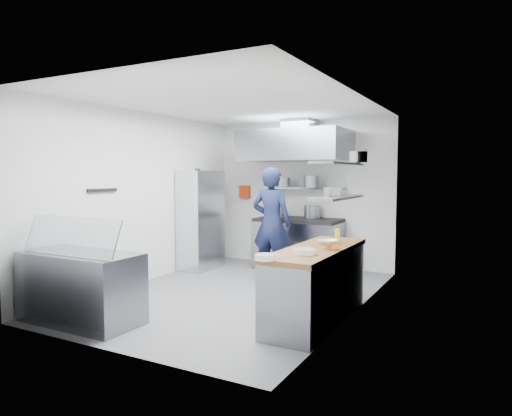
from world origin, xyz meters
The scene contains 35 objects.
floor centered at (0.00, 0.00, 0.00)m, with size 5.00×5.00×0.00m, color #5C5C5E.
ceiling centered at (0.00, 0.00, 2.80)m, with size 5.00×5.00×0.00m, color silver.
wall_back centered at (0.00, 2.50, 1.40)m, with size 3.60×0.02×2.80m, color white.
wall_front centered at (0.00, -2.50, 1.40)m, with size 3.60×0.02×2.80m, color white.
wall_left centered at (-1.80, 0.00, 1.40)m, with size 5.00×0.02×2.80m, color white.
wall_right centered at (1.80, 0.00, 1.40)m, with size 5.00×0.02×2.80m, color white.
gas_range centered at (0.10, 2.10, 0.45)m, with size 1.60×0.80×0.90m, color gray.
cooktop centered at (0.10, 2.10, 0.93)m, with size 1.57×0.78×0.06m, color black.
stock_pot_left centered at (-0.33, 2.12, 1.06)m, with size 0.25×0.25×0.20m, color slate.
stock_pot_mid centered at (0.30, 2.27, 1.08)m, with size 0.30×0.30×0.24m, color slate.
over_range_shelf centered at (0.10, 2.34, 1.52)m, with size 1.60×0.30×0.04m, color gray.
shelf_pot_a centered at (-0.23, 2.13, 1.63)m, with size 0.27×0.27×0.18m, color slate.
shelf_pot_b centered at (0.32, 2.16, 1.65)m, with size 0.27×0.27×0.22m, color slate.
extractor_hood centered at (0.10, 1.93, 2.30)m, with size 1.90×1.15×0.55m, color gray.
hood_duct centered at (0.10, 2.15, 2.68)m, with size 0.55×0.55×0.24m, color slate.
red_firebox centered at (-1.25, 2.44, 1.42)m, with size 0.22×0.10×0.26m, color #B7310E.
chef centered at (0.00, 1.15, 0.95)m, with size 0.70×0.46×1.91m, color #121937.
wire_rack centered at (-1.53, 1.27, 0.93)m, with size 0.50×0.90×1.85m, color silver.
rack_bin_a centered at (-1.53, 1.10, 0.80)m, with size 0.16×0.21×0.18m, color white.
rack_bin_b centered at (-1.53, 1.26, 1.30)m, with size 0.15×0.20×0.17m, color yellow.
rack_jar centered at (-1.48, 1.10, 1.80)m, with size 0.10×0.10×0.18m, color black.
knife_strip centered at (-1.78, -0.90, 1.55)m, with size 0.04×0.55×0.05m, color black.
prep_counter_base centered at (1.48, -0.60, 0.42)m, with size 0.62×2.00×0.84m, color gray.
prep_counter_top centered at (1.48, -0.60, 0.87)m, with size 0.65×2.04×0.06m, color brown.
plate_stack_a centered at (1.29, -1.60, 0.93)m, with size 0.22×0.22×0.06m, color white.
plate_stack_b centered at (1.52, -1.09, 0.93)m, with size 0.24×0.24×0.06m, color white.
copper_pan centered at (1.68, -0.66, 0.93)m, with size 0.17×0.17×0.06m, color #B66533.
squeeze_bottle centered at (1.56, -0.06, 0.99)m, with size 0.06×0.06×0.18m, color yellow.
mixing_bowl centered at (1.51, -0.29, 0.93)m, with size 0.24×0.24×0.06m, color white.
wall_shelf_lower centered at (1.64, -0.30, 1.50)m, with size 0.30×1.30×0.04m, color gray.
wall_shelf_upper centered at (1.64, -0.30, 1.92)m, with size 0.30×1.30×0.04m, color gray.
shelf_pot_c centered at (1.54, -0.26, 1.57)m, with size 0.21×0.21×0.10m, color slate.
shelf_pot_d centered at (1.77, 0.09, 2.01)m, with size 0.23×0.23×0.14m, color slate.
display_case centered at (-1.00, -2.00, 0.42)m, with size 1.50×0.70×0.85m, color gray.
display_glass centered at (-1.00, -2.12, 1.07)m, with size 1.47×0.02×0.45m, color silver.
Camera 1 is at (3.41, -5.76, 1.79)m, focal length 32.00 mm.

